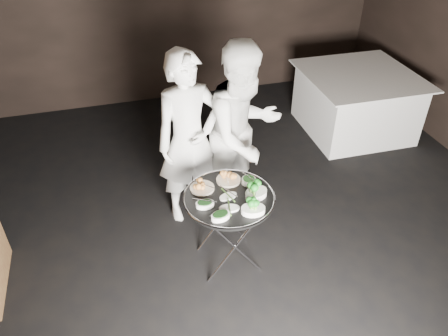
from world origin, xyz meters
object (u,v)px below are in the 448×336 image
object	(u,v)px
tray_stand	(229,227)
serving_tray	(229,198)
waiter_left	(189,140)
waiter_right	(244,133)
dining_table	(355,102)

from	to	relation	value
tray_stand	serving_tray	world-z (taller)	serving_tray
tray_stand	waiter_left	bearing A→B (deg)	102.30
tray_stand	waiter_right	xyz separation A→B (m)	(0.35, 0.69, 0.49)
tray_stand	waiter_right	distance (m)	0.92
serving_tray	waiter_right	xyz separation A→B (m)	(0.35, 0.69, 0.16)
serving_tray	waiter_right	world-z (taller)	waiter_right
tray_stand	waiter_left	xyz separation A→B (m)	(-0.17, 0.76, 0.47)
waiter_left	waiter_right	size ratio (longest dim) A/B	0.97
tray_stand	serving_tray	bearing A→B (deg)	180.00
waiter_left	waiter_right	xyz separation A→B (m)	(0.52, -0.07, 0.03)
waiter_right	waiter_left	bearing A→B (deg)	150.15
dining_table	serving_tray	bearing A→B (deg)	-141.51
serving_tray	dining_table	distance (m)	2.94
tray_stand	dining_table	distance (m)	2.92
waiter_right	serving_tray	bearing A→B (deg)	-139.40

